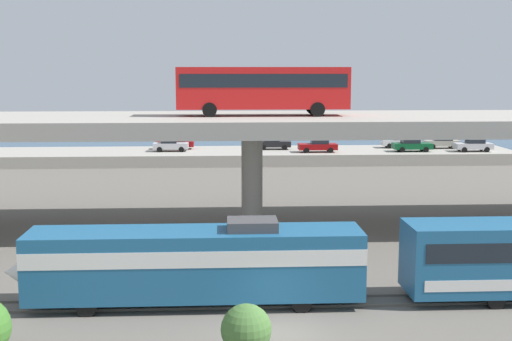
{
  "coord_description": "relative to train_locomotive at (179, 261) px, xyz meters",
  "views": [
    {
      "loc": [
        -2.2,
        -27.49,
        11.28
      ],
      "look_at": [
        0.36,
        21.52,
        3.91
      ],
      "focal_mm": 47.48,
      "sensor_mm": 36.0,
      "label": 1
    }
  ],
  "objects": [
    {
      "name": "parked_car_0",
      "position": [
        29.89,
        51.91,
        -0.05
      ],
      "size": [
        4.4,
        1.85,
        1.5
      ],
      "rotation": [
        0.0,
        0.0,
        3.14
      ],
      "color": "#9E998C",
      "rests_on": "pier_parking_lot"
    },
    {
      "name": "parked_car_7",
      "position": [
        13.71,
        48.81,
        -0.04
      ],
      "size": [
        4.65,
        1.9,
        1.5
      ],
      "rotation": [
        0.0,
        0.0,
        3.14
      ],
      "color": "maroon",
      "rests_on": "pier_parking_lot"
    },
    {
      "name": "parked_car_1",
      "position": [
        -3.63,
        52.92,
        -0.04
      ],
      "size": [
        4.67,
        1.88,
        1.5
      ],
      "rotation": [
        0.0,
        0.0,
        3.14
      ],
      "color": "maroon",
      "rests_on": "pier_parking_lot"
    },
    {
      "name": "parked_car_5",
      "position": [
        25.18,
        48.9,
        -0.04
      ],
      "size": [
        4.69,
        1.97,
        1.5
      ],
      "color": "#0C4C26",
      "rests_on": "pier_parking_lot"
    },
    {
      "name": "parked_car_3",
      "position": [
        24.66,
        52.9,
        -0.05
      ],
      "size": [
        4.36,
        1.83,
        1.5
      ],
      "rotation": [
        0.0,
        0.0,
        3.14
      ],
      "color": "silver",
      "rests_on": "pier_parking_lot"
    },
    {
      "name": "parked_car_2",
      "position": [
        8.56,
        51.98,
        -0.05
      ],
      "size": [
        4.22,
        1.89,
        1.5
      ],
      "color": "black",
      "rests_on": "pier_parking_lot"
    },
    {
      "name": "harbor_water",
      "position": [
        4.25,
        74.0,
        -2.19
      ],
      "size": [
        140.0,
        36.0,
        0.01
      ],
      "primitive_type": "cube",
      "color": "#2D5170",
      "rests_on": "ground_plane"
    },
    {
      "name": "transit_bus_on_overpass",
      "position": [
        5.0,
        16.13,
        7.89
      ],
      "size": [
        12.0,
        2.68,
        3.4
      ],
      "rotation": [
        0.0,
        0.0,
        3.14
      ],
      "color": "red",
      "rests_on": "highway_overpass"
    },
    {
      "name": "parked_car_4",
      "position": [
        32.66,
        48.52,
        -0.04
      ],
      "size": [
        4.46,
        1.99,
        1.5
      ],
      "rotation": [
        0.0,
        0.0,
        3.14
      ],
      "color": "#B7B7BC",
      "rests_on": "pier_parking_lot"
    },
    {
      "name": "rail_strip_far",
      "position": [
        4.25,
        0.7,
        -2.13
      ],
      "size": [
        110.0,
        0.12,
        0.12
      ],
      "primitive_type": "cube",
      "color": "#59544C",
      "rests_on": "ground_plane"
    },
    {
      "name": "highway_overpass",
      "position": [
        4.25,
        16.0,
        5.12
      ],
      "size": [
        96.0,
        11.76,
        8.02
      ],
      "color": "#9E998E",
      "rests_on": "ground_plane"
    },
    {
      "name": "rail_strip_near",
      "position": [
        4.25,
        -0.7,
        -2.13
      ],
      "size": [
        110.0,
        0.12,
        0.12
      ],
      "primitive_type": "cube",
      "color": "#59544C",
      "rests_on": "ground_plane"
    },
    {
      "name": "ground_plane",
      "position": [
        4.25,
        -4.0,
        -2.19
      ],
      "size": [
        260.0,
        260.0,
        0.0
      ],
      "primitive_type": "plane",
      "color": "#605B54"
    },
    {
      "name": "train_locomotive",
      "position": [
        0.0,
        0.0,
        0.0
      ],
      "size": [
        17.03,
        3.04,
        4.18
      ],
      "rotation": [
        0.0,
        0.0,
        3.14
      ],
      "color": "#1E5984",
      "rests_on": "ground_plane"
    },
    {
      "name": "shrub_right",
      "position": [
        3.0,
        -5.84,
        -1.17
      ],
      "size": [
        2.05,
        2.05,
        2.05
      ],
      "primitive_type": "sphere",
      "color": "#446E33",
      "rests_on": "ground_plane"
    },
    {
      "name": "parked_car_6",
      "position": [
        -4.07,
        50.57,
        -0.05
      ],
      "size": [
        4.22,
        1.91,
        1.5
      ],
      "color": "#B7B7BC",
      "rests_on": "pier_parking_lot"
    },
    {
      "name": "pier_parking_lot",
      "position": [
        4.25,
        51.0,
        -1.5
      ],
      "size": [
        67.51,
        10.19,
        1.37
      ],
      "primitive_type": "cube",
      "color": "#9E998E",
      "rests_on": "ground_plane"
    }
  ]
}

